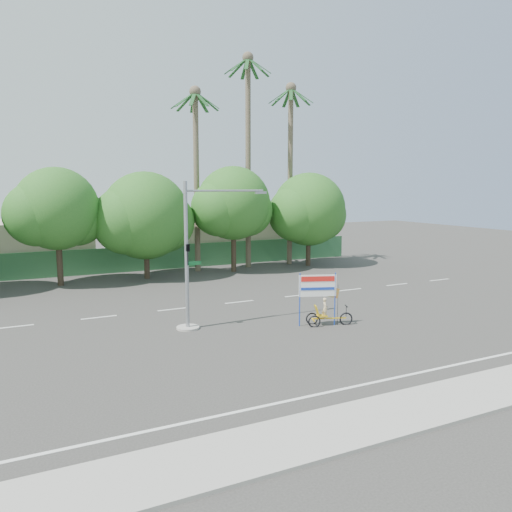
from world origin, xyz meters
name	(u,v)px	position (x,y,z in m)	size (l,w,h in m)	color
ground	(273,345)	(0.00, 0.00, 0.00)	(120.00, 120.00, 0.00)	#33302D
sidewalk_near	(393,415)	(0.00, -7.50, 0.06)	(50.00, 2.40, 0.12)	gray
fence	(149,258)	(0.00, 21.50, 1.00)	(38.00, 0.08, 2.00)	#336B3D
building_left	(10,246)	(-10.00, 26.00, 2.00)	(12.00, 8.00, 4.00)	#BDB096
building_right	(219,239)	(8.00, 26.00, 1.80)	(14.00, 8.00, 3.60)	#BDB096
tree_left	(56,212)	(-7.05, 18.00, 5.06)	(6.66, 5.60, 8.07)	#473828
tree_center	(145,218)	(-1.05, 18.00, 4.47)	(7.62, 6.40, 7.85)	#473828
tree_right	(233,206)	(5.95, 18.00, 5.24)	(6.90, 5.80, 8.36)	#473828
tree_far_right	(308,212)	(12.95, 18.00, 4.64)	(7.38, 6.20, 7.94)	#473828
palm_tall	(248,141)	(8.00, 19.50, 10.46)	(3.73, 3.79, 17.45)	#70604C
palm_mid	(290,155)	(12.00, 19.50, 9.40)	(3.73, 3.79, 15.45)	#70604C
palm_short	(196,159)	(3.50, 19.50, 8.86)	(3.73, 3.79, 14.45)	#70604C
traffic_signal	(193,268)	(-2.20, 3.98, 2.92)	(4.72, 1.10, 7.00)	gray
trike_billboard	(322,304)	(3.60, 1.66, 1.07)	(2.56, 1.17, 2.65)	black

